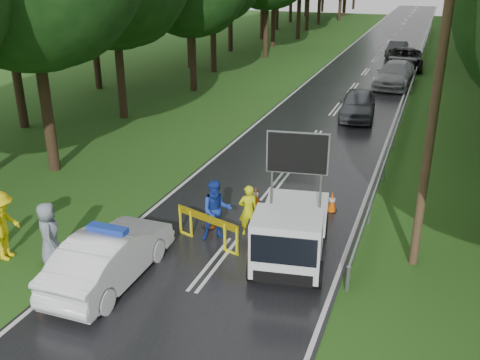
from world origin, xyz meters
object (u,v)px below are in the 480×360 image
at_px(barrier, 207,222).
at_px(queue_car_third, 404,59).
at_px(queue_car_second, 395,74).
at_px(queue_car_fourth, 397,49).
at_px(queue_car_first, 358,104).
at_px(police_sedan, 110,256).
at_px(officer, 248,210).
at_px(civilian, 216,211).
at_px(work_truck, 291,231).

height_order(barrier, queue_car_third, queue_car_third).
distance_m(queue_car_second, queue_car_fourth, 12.79).
xyz_separation_m(queue_car_first, queue_car_fourth, (0.13, 21.58, -0.11)).
bearing_deg(police_sedan, queue_car_fourth, -95.93).
relative_size(officer, queue_car_second, 0.29).
distance_m(barrier, civilian, 0.47).
height_order(work_truck, barrier, work_truck).
distance_m(police_sedan, barrier, 3.12).
relative_size(civilian, queue_car_fourth, 0.48).
bearing_deg(queue_car_fourth, work_truck, -84.41).
distance_m(officer, queue_car_first, 14.68).
xyz_separation_m(queue_car_second, queue_car_fourth, (-1.00, 12.75, -0.16)).
xyz_separation_m(work_truck, barrier, (-2.55, 0.06, -0.20)).
relative_size(police_sedan, barrier, 1.98).
height_order(queue_car_third, queue_car_fourth, queue_car_third).
height_order(civilian, queue_car_fourth, civilian).
height_order(civilian, queue_car_first, civilian).
bearing_deg(queue_car_second, officer, -90.72).
bearing_deg(work_truck, queue_car_first, 82.97).
xyz_separation_m(queue_car_first, queue_car_third, (1.23, 15.58, 0.04)).
distance_m(work_truck, queue_car_third, 31.28).
bearing_deg(officer, queue_car_third, -127.61).
bearing_deg(police_sedan, queue_car_first, -101.69).
xyz_separation_m(work_truck, queue_car_third, (0.68, 31.28, -0.13)).
bearing_deg(civilian, barrier, -138.41).
xyz_separation_m(officer, queue_car_fourth, (1.21, 36.21, -0.17)).
bearing_deg(queue_car_third, work_truck, -95.96).
distance_m(work_truck, civilian, 2.46).
bearing_deg(work_truck, police_sedan, -156.68).
relative_size(queue_car_first, queue_car_third, 0.77).
distance_m(officer, civilian, 1.01).
distance_m(police_sedan, work_truck, 4.90).
bearing_deg(queue_car_fourth, barrier, -88.34).
bearing_deg(work_truck, queue_car_second, 79.59).
height_order(officer, queue_car_first, officer).
height_order(police_sedan, queue_car_second, queue_car_second).
bearing_deg(civilian, police_sedan, -148.82).
relative_size(police_sedan, queue_car_fourth, 1.12).
bearing_deg(officer, police_sedan, 22.50).
height_order(police_sedan, queue_car_third, queue_car_third).
distance_m(queue_car_first, queue_car_fourth, 21.58).
relative_size(civilian, queue_car_first, 0.43).
height_order(queue_car_first, queue_car_second, queue_car_second).
height_order(work_truck, queue_car_third, work_truck).
xyz_separation_m(police_sedan, work_truck, (4.14, 2.62, 0.20)).
bearing_deg(work_truck, queue_car_fourth, 81.60).
relative_size(barrier, queue_car_second, 0.40).
bearing_deg(barrier, queue_car_second, 100.96).
bearing_deg(officer, work_truck, 113.62).
height_order(police_sedan, barrier, police_sedan).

